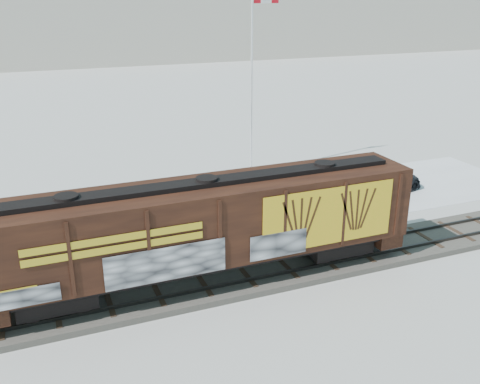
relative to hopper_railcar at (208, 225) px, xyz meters
name	(u,v)px	position (x,y,z in m)	size (l,w,h in m)	color
ground	(285,271)	(3.67, 0.01, -2.93)	(500.00, 500.00, 0.00)	white
rail_track	(285,268)	(3.67, 0.01, -2.78)	(50.00, 3.40, 0.43)	#59544C
parking_strip	(227,212)	(3.67, 7.51, -2.91)	(40.00, 8.00, 0.03)	white
hopper_railcar	(208,225)	(0.00, 0.00, 0.00)	(18.25, 3.06, 4.47)	black
flagpole	(253,108)	(7.79, 13.45, 1.80)	(2.30, 0.90, 12.58)	silver
car_silver	(67,236)	(-5.39, 6.05, -2.20)	(1.65, 4.09, 1.39)	#A5A8AC
car_white	(249,200)	(4.84, 7.02, -2.15)	(1.58, 4.53, 1.49)	white
car_dark	(385,180)	(14.20, 6.90, -2.13)	(2.15, 5.28, 1.53)	black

